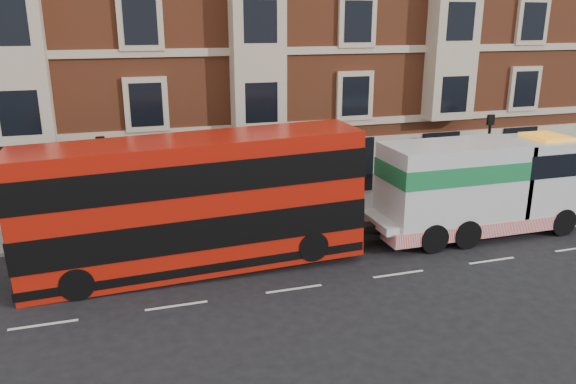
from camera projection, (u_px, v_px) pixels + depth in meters
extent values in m
plane|color=black|center=(294.00, 289.00, 19.29)|extent=(120.00, 120.00, 0.00)
cube|color=slate|center=(245.00, 217.00, 26.12)|extent=(90.00, 3.00, 0.15)
cube|color=brown|center=(219.00, 18.00, 30.49)|extent=(45.00, 12.00, 18.00)
cylinder|color=black|center=(106.00, 194.00, 22.61)|extent=(0.14, 0.14, 4.00)
cube|color=black|center=(100.00, 143.00, 22.00)|extent=(0.35, 0.15, 0.50)
cylinder|color=black|center=(486.00, 162.00, 27.74)|extent=(0.14, 0.14, 4.00)
cube|color=black|center=(491.00, 120.00, 27.12)|extent=(0.35, 0.15, 0.50)
cube|color=#B4170A|center=(194.00, 204.00, 20.15)|extent=(12.13, 2.71, 4.77)
cube|color=black|center=(195.00, 222.00, 20.36)|extent=(12.17, 2.77, 1.14)
cube|color=black|center=(192.00, 170.00, 19.79)|extent=(12.17, 2.77, 1.08)
cylinder|color=black|center=(77.00, 283.00, 18.45)|extent=(1.13, 0.35, 1.13)
cylinder|color=black|center=(80.00, 255.00, 20.68)|extent=(1.13, 0.35, 1.13)
cylinder|color=black|center=(313.00, 246.00, 20.69)|extent=(1.13, 0.35, 1.13)
cylinder|color=black|center=(292.00, 224.00, 22.93)|extent=(1.13, 0.35, 1.13)
cube|color=silver|center=(476.00, 211.00, 24.01)|extent=(9.75, 2.49, 0.32)
cube|color=silver|center=(541.00, 174.00, 24.50)|extent=(3.47, 2.71, 3.14)
cube|color=silver|center=(453.00, 181.00, 23.22)|extent=(5.85, 2.71, 3.14)
cube|color=#1A763C|center=(454.00, 168.00, 23.06)|extent=(5.90, 2.75, 0.76)
cube|color=red|center=(471.00, 220.00, 24.06)|extent=(8.67, 2.77, 0.60)
cylinder|color=black|center=(562.00, 222.00, 24.01)|extent=(1.19, 0.38, 1.19)
cylinder|color=black|center=(523.00, 205.00, 26.24)|extent=(1.19, 0.38, 1.19)
cylinder|color=black|center=(466.00, 234.00, 22.65)|extent=(1.19, 0.43, 1.19)
cylinder|color=black|center=(434.00, 215.00, 24.89)|extent=(1.19, 0.43, 1.19)
cylinder|color=black|center=(433.00, 238.00, 22.22)|extent=(1.19, 0.43, 1.19)
cylinder|color=black|center=(403.00, 218.00, 24.46)|extent=(1.19, 0.43, 1.19)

